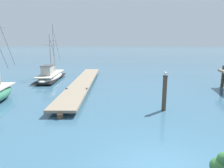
{
  "coord_description": "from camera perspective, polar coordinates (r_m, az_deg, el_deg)",
  "views": [
    {
      "loc": [
        -1.41,
        -5.78,
        4.1
      ],
      "look_at": [
        -2.05,
        7.3,
        1.4
      ],
      "focal_mm": 32.59,
      "sensor_mm": 36.0,
      "label": 1
    }
  ],
  "objects": [
    {
      "name": "floating_dock",
      "position": [
        19.76,
        -8.09,
        0.63
      ],
      "size": [
        2.52,
        17.7,
        0.53
      ],
      "color": "gray",
      "rests_on": "ground"
    },
    {
      "name": "perched_seagull",
      "position": [
        12.43,
        14.8,
        3.01
      ],
      "size": [
        0.28,
        0.33,
        0.26
      ],
      "color": "gold",
      "rests_on": "mooring_piling"
    },
    {
      "name": "mooring_piling",
      "position": [
        12.65,
        14.51,
        -2.34
      ],
      "size": [
        0.3,
        0.3,
        2.17
      ],
      "color": "#4C3D2D",
      "rests_on": "ground"
    },
    {
      "name": "fishing_boat_0",
      "position": [
        23.34,
        -16.85,
        2.32
      ],
      "size": [
        2.39,
        8.27,
        6.14
      ],
      "color": "silver",
      "rests_on": "ground"
    }
  ]
}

